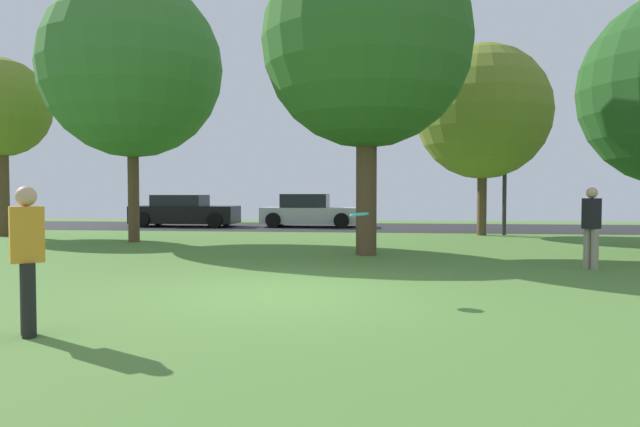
{
  "coord_description": "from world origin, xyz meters",
  "views": [
    {
      "loc": [
        1.53,
        -8.29,
        1.51
      ],
      "look_at": [
        0.0,
        4.5,
        1.02
      ],
      "focal_mm": 32.07,
      "sensor_mm": 36.0,
      "label": 1
    }
  ],
  "objects_px": {
    "birch_tree_lone": "(483,112)",
    "oak_tree_right": "(132,68)",
    "oak_tree_center": "(0,109)",
    "frisbee_disc": "(359,214)",
    "parked_car_black": "(184,212)",
    "street_lamp_post": "(505,171)",
    "parked_car_silver": "(309,212)",
    "person_thrower": "(27,255)",
    "person_catcher": "(591,224)",
    "maple_tree_near": "(367,43)"
  },
  "relations": [
    {
      "from": "person_thrower",
      "to": "person_catcher",
      "type": "xyz_separation_m",
      "value": [
        7.66,
        6.11,
        0.02
      ]
    },
    {
      "from": "person_catcher",
      "to": "frisbee_disc",
      "type": "bearing_deg",
      "value": -0.0
    },
    {
      "from": "person_thrower",
      "to": "parked_car_black",
      "type": "bearing_deg",
      "value": 66.81
    },
    {
      "from": "oak_tree_center",
      "to": "person_thrower",
      "type": "xyz_separation_m",
      "value": [
        9.39,
        -12.55,
        -3.47
      ]
    },
    {
      "from": "oak_tree_right",
      "to": "street_lamp_post",
      "type": "distance_m",
      "value": 12.68
    },
    {
      "from": "person_thrower",
      "to": "frisbee_disc",
      "type": "relative_size",
      "value": 4.1
    },
    {
      "from": "parked_car_black",
      "to": "street_lamp_post",
      "type": "height_order",
      "value": "street_lamp_post"
    },
    {
      "from": "maple_tree_near",
      "to": "person_catcher",
      "type": "bearing_deg",
      "value": -24.5
    },
    {
      "from": "birch_tree_lone",
      "to": "person_thrower",
      "type": "height_order",
      "value": "birch_tree_lone"
    },
    {
      "from": "frisbee_disc",
      "to": "street_lamp_post",
      "type": "relative_size",
      "value": 0.08
    },
    {
      "from": "parked_car_black",
      "to": "oak_tree_center",
      "type": "bearing_deg",
      "value": -126.2
    },
    {
      "from": "maple_tree_near",
      "to": "street_lamp_post",
      "type": "xyz_separation_m",
      "value": [
        4.54,
        6.83,
        -2.76
      ]
    },
    {
      "from": "parked_car_black",
      "to": "parked_car_silver",
      "type": "xyz_separation_m",
      "value": [
        5.42,
        0.39,
        0.0
      ]
    },
    {
      "from": "street_lamp_post",
      "to": "parked_car_silver",
      "type": "bearing_deg",
      "value": 152.58
    },
    {
      "from": "oak_tree_center",
      "to": "frisbee_disc",
      "type": "height_order",
      "value": "oak_tree_center"
    },
    {
      "from": "person_thrower",
      "to": "birch_tree_lone",
      "type": "bearing_deg",
      "value": 26.25
    },
    {
      "from": "person_catcher",
      "to": "street_lamp_post",
      "type": "distance_m",
      "value": 8.97
    },
    {
      "from": "frisbee_disc",
      "to": "street_lamp_post",
      "type": "height_order",
      "value": "street_lamp_post"
    },
    {
      "from": "parked_car_black",
      "to": "frisbee_disc",
      "type": "bearing_deg",
      "value": -61.98
    },
    {
      "from": "person_thrower",
      "to": "parked_car_black",
      "type": "relative_size",
      "value": 0.35
    },
    {
      "from": "oak_tree_right",
      "to": "person_thrower",
      "type": "bearing_deg",
      "value": -70.36
    },
    {
      "from": "oak_tree_center",
      "to": "parked_car_silver",
      "type": "distance_m",
      "value": 12.14
    },
    {
      "from": "oak_tree_right",
      "to": "parked_car_silver",
      "type": "relative_size",
      "value": 1.92
    },
    {
      "from": "oak_tree_right",
      "to": "frisbee_disc",
      "type": "relative_size",
      "value": 20.59
    },
    {
      "from": "maple_tree_near",
      "to": "birch_tree_lone",
      "type": "bearing_deg",
      "value": 60.72
    },
    {
      "from": "person_catcher",
      "to": "oak_tree_right",
      "type": "bearing_deg",
      "value": -61.05
    },
    {
      "from": "frisbee_disc",
      "to": "parked_car_black",
      "type": "bearing_deg",
      "value": 118.02
    },
    {
      "from": "birch_tree_lone",
      "to": "frisbee_disc",
      "type": "relative_size",
      "value": 17.23
    },
    {
      "from": "oak_tree_center",
      "to": "street_lamp_post",
      "type": "height_order",
      "value": "oak_tree_center"
    },
    {
      "from": "birch_tree_lone",
      "to": "person_catcher",
      "type": "distance_m",
      "value": 9.38
    },
    {
      "from": "birch_tree_lone",
      "to": "oak_tree_right",
      "type": "relative_size",
      "value": 0.84
    },
    {
      "from": "person_thrower",
      "to": "person_catcher",
      "type": "distance_m",
      "value": 9.8
    },
    {
      "from": "maple_tree_near",
      "to": "oak_tree_right",
      "type": "height_order",
      "value": "oak_tree_right"
    },
    {
      "from": "parked_car_silver",
      "to": "street_lamp_post",
      "type": "xyz_separation_m",
      "value": [
        7.42,
        -3.85,
        1.61
      ]
    },
    {
      "from": "maple_tree_near",
      "to": "person_thrower",
      "type": "relative_size",
      "value": 4.8
    },
    {
      "from": "oak_tree_right",
      "to": "parked_car_black",
      "type": "height_order",
      "value": "oak_tree_right"
    },
    {
      "from": "frisbee_disc",
      "to": "oak_tree_center",
      "type": "bearing_deg",
      "value": 142.07
    },
    {
      "from": "oak_tree_center",
      "to": "oak_tree_right",
      "type": "height_order",
      "value": "oak_tree_right"
    },
    {
      "from": "parked_car_silver",
      "to": "person_thrower",
      "type": "bearing_deg",
      "value": -91.02
    },
    {
      "from": "birch_tree_lone",
      "to": "parked_car_black",
      "type": "distance_m",
      "value": 13.08
    },
    {
      "from": "parked_car_silver",
      "to": "street_lamp_post",
      "type": "distance_m",
      "value": 8.51
    },
    {
      "from": "oak_tree_right",
      "to": "person_thrower",
      "type": "xyz_separation_m",
      "value": [
        3.88,
        -10.88,
        -4.34
      ]
    },
    {
      "from": "oak_tree_center",
      "to": "oak_tree_right",
      "type": "xyz_separation_m",
      "value": [
        5.5,
        -1.67,
        0.87
      ]
    },
    {
      "from": "person_thrower",
      "to": "frisbee_disc",
      "type": "bearing_deg",
      "value": 0.0
    },
    {
      "from": "person_thrower",
      "to": "person_catcher",
      "type": "height_order",
      "value": "person_catcher"
    },
    {
      "from": "frisbee_disc",
      "to": "parked_car_silver",
      "type": "distance_m",
      "value": 16.45
    },
    {
      "from": "parked_car_silver",
      "to": "street_lamp_post",
      "type": "relative_size",
      "value": 0.91
    },
    {
      "from": "oak_tree_center",
      "to": "street_lamp_post",
      "type": "relative_size",
      "value": 1.35
    },
    {
      "from": "person_catcher",
      "to": "parked_car_silver",
      "type": "relative_size",
      "value": 0.39
    },
    {
      "from": "frisbee_disc",
      "to": "parked_car_silver",
      "type": "relative_size",
      "value": 0.09
    }
  ]
}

